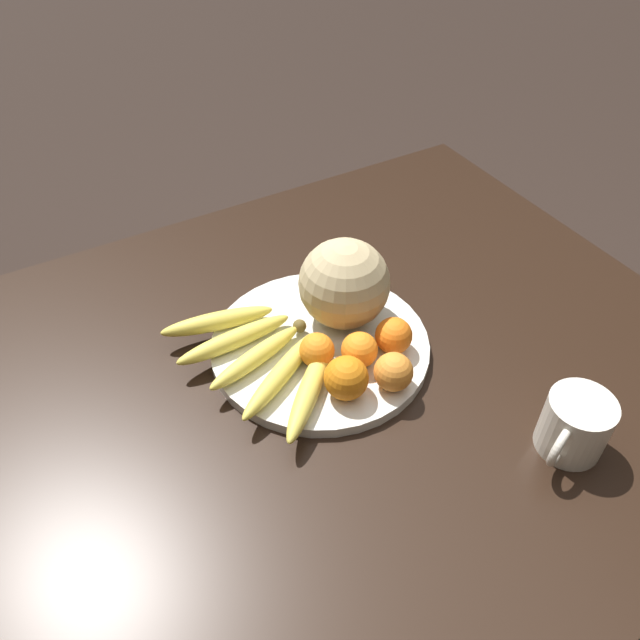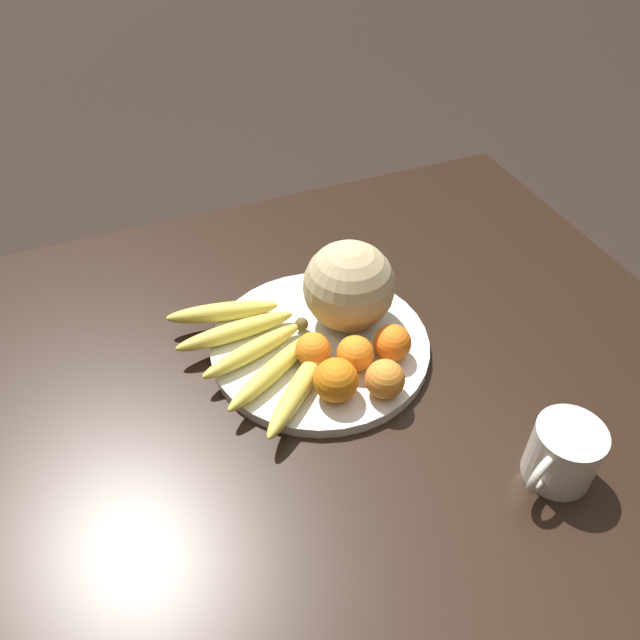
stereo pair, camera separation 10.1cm
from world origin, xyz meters
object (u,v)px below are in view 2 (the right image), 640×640
Objects in this scene: banana_bunch at (257,349)px; orange_front_right at (336,380)px; kitchen_table at (347,406)px; fruit_bowl at (320,345)px; orange_back_left at (392,343)px; melon at (349,286)px; orange_front_left at (385,379)px; orange_back_right at (353,354)px; ceramic_mug at (562,454)px; orange_mid_center at (313,350)px; produce_tag at (364,355)px.

banana_bunch is 0.15m from orange_front_right.
fruit_bowl reaches higher than kitchen_table.
melon is at bearing 106.49° from orange_back_left.
orange_front_left is at bearing -17.41° from orange_front_right.
orange_back_right is (0.05, 0.04, -0.00)m from orange_front_right.
banana_bunch is 5.37× the size of orange_back_left.
ceramic_mug reaches higher than kitchen_table.
produce_tag is (0.08, -0.02, -0.03)m from orange_mid_center.
orange_mid_center reaches higher than kitchen_table.
banana_bunch is at bearing 156.37° from kitchen_table.
ceramic_mug is (0.17, -0.21, -0.00)m from orange_front_left.
melon is 0.18m from banana_bunch.
orange_back_left is at bearing -73.51° from melon.
kitchen_table is at bearing 162.69° from orange_back_left.
kitchen_table is 9.42× the size of ceramic_mug.
produce_tag is (0.05, -0.06, 0.01)m from fruit_bowl.
ceramic_mug is (0.24, -0.23, -0.01)m from orange_front_right.
ceramic_mug is at bearing -51.63° from orange_front_left.
fruit_bowl is 0.15m from orange_front_left.
orange_back_left is at bearing 113.73° from ceramic_mug.
orange_front_right reaches higher than banana_bunch.
melon reaches higher than orange_front_right.
ceramic_mug is (0.24, -0.31, -0.00)m from orange_mid_center.
melon is 2.50× the size of orange_front_left.
fruit_bowl is 4.32× the size of produce_tag.
orange_front_left is 1.03× the size of orange_back_right.
orange_front_left is 0.27m from ceramic_mug.
orange_back_right is (-0.07, 0.00, -0.00)m from orange_back_left.
produce_tag reaches higher than fruit_bowl.
kitchen_table is at bearing -111.45° from melon.
orange_back_left is (0.10, -0.07, 0.04)m from fruit_bowl.
produce_tag is at bearing 141.62° from banana_bunch.
orange_front_left is at bearing 128.37° from ceramic_mug.
kitchen_table is 0.22m from melon.
kitchen_table is 0.38m from ceramic_mug.
ceramic_mug reaches higher than produce_tag.
ceramic_mug reaches higher than banana_bunch.
melon is 1.20× the size of ceramic_mug.
orange_back_left is at bearing -1.05° from orange_back_right.
orange_back_left is 0.48× the size of ceramic_mug.
orange_back_left is at bearing -17.31° from kitchen_table.
orange_front_left is 1.08× the size of orange_mid_center.
banana_bunch is at bearing 137.27° from orange_front_left.
orange_front_right reaches higher than orange_mid_center.
orange_back_right is at bearing -69.51° from fruit_bowl.
orange_back_left reaches higher than kitchen_table.
orange_front_left is at bearing -70.54° from orange_back_right.
orange_front_left is 0.89× the size of orange_front_right.
produce_tag reaches higher than kitchen_table.
ceramic_mug is (0.19, -0.28, -0.00)m from orange_back_right.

